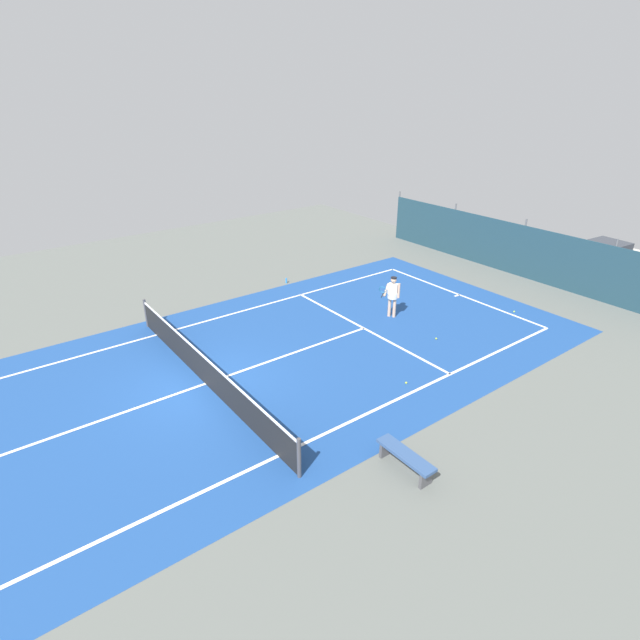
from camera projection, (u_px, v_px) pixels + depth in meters
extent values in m
plane|color=slate|center=(206.00, 384.00, 15.37)|extent=(36.00, 36.00, 0.00)
cube|color=#1E478C|center=(206.00, 384.00, 15.37)|extent=(11.02, 26.60, 0.01)
cube|color=white|center=(459.00, 295.00, 21.82)|extent=(8.22, 0.10, 0.01)
cube|color=white|center=(157.00, 335.00, 18.34)|extent=(0.10, 23.80, 0.01)
cube|color=white|center=(279.00, 456.00, 12.39)|extent=(0.10, 23.80, 0.01)
cube|color=white|center=(364.00, 328.00, 18.84)|extent=(8.22, 0.10, 0.01)
cube|color=white|center=(206.00, 384.00, 15.36)|extent=(0.10, 12.80, 0.01)
cube|color=white|center=(457.00, 296.00, 21.74)|extent=(0.10, 0.30, 0.01)
cube|color=black|center=(204.00, 370.00, 15.17)|extent=(9.92, 0.03, 0.95)
cube|color=white|center=(203.00, 356.00, 14.95)|extent=(9.92, 0.04, 0.05)
cylinder|color=#47474C|center=(146.00, 313.00, 18.76)|extent=(0.10, 0.10, 1.10)
cylinder|color=#47474C|center=(299.00, 458.00, 11.51)|extent=(0.10, 0.10, 1.10)
cube|color=#1E3D4C|center=(520.00, 251.00, 23.59)|extent=(16.22, 0.06, 2.40)
cylinder|color=#595B60|center=(398.00, 215.00, 29.43)|extent=(0.08, 0.08, 2.70)
cylinder|color=#595B60|center=(453.00, 229.00, 26.49)|extent=(0.08, 0.08, 2.70)
cylinder|color=#595B60|center=(522.00, 247.00, 23.55)|extent=(0.08, 0.08, 2.70)
cylinder|color=#595B60|center=(610.00, 271.00, 20.62)|extent=(0.08, 0.08, 2.70)
cube|color=#234C1E|center=(525.00, 262.00, 24.19)|extent=(14.60, 0.70, 1.10)
cylinder|color=#D8AD8C|center=(394.00, 307.00, 19.59)|extent=(0.12, 0.12, 0.82)
cylinder|color=#D8AD8C|center=(389.00, 306.00, 19.67)|extent=(0.12, 0.12, 0.82)
cylinder|color=white|center=(393.00, 295.00, 19.42)|extent=(0.40, 0.40, 0.22)
cube|color=white|center=(393.00, 290.00, 19.34)|extent=(0.41, 0.35, 0.56)
sphere|color=#D8AD8C|center=(394.00, 280.00, 19.16)|extent=(0.22, 0.22, 0.22)
cylinder|color=black|center=(394.00, 278.00, 19.12)|extent=(0.23, 0.23, 0.04)
cylinder|color=#D8AD8C|center=(399.00, 291.00, 19.24)|extent=(0.09, 0.09, 0.58)
cylinder|color=#D8AD8C|center=(386.00, 290.00, 19.32)|extent=(0.33, 0.51, 0.41)
cylinder|color=black|center=(382.00, 295.00, 19.14)|extent=(0.16, 0.26, 0.13)
torus|color=teal|center=(383.00, 290.00, 19.04)|extent=(0.33, 0.26, 0.29)
sphere|color=#CCDB33|center=(406.00, 383.00, 15.36)|extent=(0.07, 0.07, 0.07)
sphere|color=#CCDB33|center=(436.00, 339.00, 18.02)|extent=(0.07, 0.07, 0.07)
sphere|color=#CCDB33|center=(514.00, 312.00, 20.15)|extent=(0.07, 0.07, 0.07)
cube|color=silver|center=(602.00, 262.00, 23.56)|extent=(2.19, 4.35, 0.80)
cube|color=#2D333D|center=(605.00, 248.00, 23.27)|extent=(1.70, 2.03, 0.56)
cylinder|color=black|center=(598.00, 261.00, 25.03)|extent=(0.28, 0.66, 0.64)
cylinder|color=black|center=(634.00, 271.00, 23.65)|extent=(0.28, 0.66, 0.64)
cylinder|color=black|center=(565.00, 270.00, 23.81)|extent=(0.28, 0.66, 0.64)
cylinder|color=black|center=(602.00, 281.00, 22.42)|extent=(0.28, 0.66, 0.64)
cube|color=#335184|center=(406.00, 455.00, 11.76)|extent=(1.60, 0.40, 0.08)
cube|color=#4C4C51|center=(386.00, 448.00, 12.33)|extent=(0.08, 0.36, 0.45)
cube|color=#4C4C51|center=(426.00, 478.00, 11.39)|extent=(0.08, 0.36, 0.45)
cylinder|color=#338CD8|center=(286.00, 281.00, 23.06)|extent=(0.08, 0.08, 0.24)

